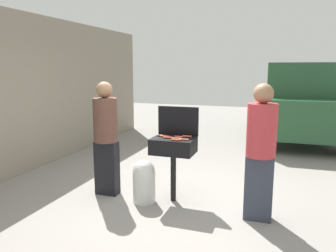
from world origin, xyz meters
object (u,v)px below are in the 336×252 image
at_px(person_right, 261,148).
at_px(person_left, 106,134).
at_px(hot_dog_2, 184,140).
at_px(hot_dog_5, 176,140).
at_px(hot_dog_1, 162,136).
at_px(hot_dog_4, 179,137).
at_px(parked_minivan, 301,101).
at_px(hot_dog_3, 187,136).
at_px(propane_tank, 144,180).
at_px(bbq_grill, 173,148).
at_px(hot_dog_7, 165,136).
at_px(hot_dog_0, 177,139).
at_px(hot_dog_6, 168,138).

bearing_deg(person_right, person_left, 1.63).
xyz_separation_m(hot_dog_2, hot_dog_5, (-0.10, -0.05, 0.00)).
xyz_separation_m(hot_dog_1, hot_dog_4, (0.26, -0.01, 0.00)).
distance_m(hot_dog_5, parked_minivan, 5.61).
xyz_separation_m(hot_dog_3, hot_dog_4, (-0.10, -0.07, 0.00)).
relative_size(propane_tank, parked_minivan, 0.14).
xyz_separation_m(bbq_grill, hot_dog_5, (0.08, -0.16, 0.16)).
distance_m(hot_dog_3, parked_minivan, 5.33).
height_order(hot_dog_7, propane_tank, hot_dog_7).
relative_size(hot_dog_5, person_right, 0.08).
bearing_deg(hot_dog_0, hot_dog_2, -17.39).
bearing_deg(propane_tank, hot_dog_3, 28.14).
relative_size(hot_dog_0, hot_dog_6, 1.00).
distance_m(person_right, parked_minivan, 5.41).
height_order(hot_dog_3, hot_dog_7, same).
bearing_deg(hot_dog_3, hot_dog_0, -117.63).
height_order(bbq_grill, hot_dog_7, hot_dog_7).
bearing_deg(bbq_grill, hot_dog_2, -30.42).
bearing_deg(hot_dog_3, hot_dog_1, -170.13).
xyz_separation_m(hot_dog_1, hot_dog_7, (0.06, -0.03, 0.00)).
height_order(hot_dog_1, hot_dog_5, same).
relative_size(hot_dog_0, hot_dog_7, 1.00).
xyz_separation_m(bbq_grill, hot_dog_4, (0.07, 0.04, 0.16)).
bearing_deg(person_left, hot_dog_1, -6.07).
relative_size(bbq_grill, hot_dog_5, 7.13).
bearing_deg(hot_dog_4, hot_dog_3, 35.04).
height_order(hot_dog_2, parked_minivan, parked_minivan).
bearing_deg(hot_dog_5, hot_dog_2, 25.65).
height_order(hot_dog_3, propane_tank, hot_dog_3).
bearing_deg(hot_dog_5, bbq_grill, 117.22).
bearing_deg(propane_tank, hot_dog_2, 7.41).
height_order(propane_tank, person_right, person_right).
xyz_separation_m(hot_dog_4, parked_minivan, (1.85, 5.11, 0.09)).
bearing_deg(hot_dog_3, person_left, -171.21).
relative_size(hot_dog_3, hot_dog_5, 1.00).
relative_size(hot_dog_1, hot_dog_5, 1.00).
bearing_deg(hot_dog_5, hot_dog_6, 144.20).
bearing_deg(hot_dog_7, hot_dog_0, -23.11).
distance_m(bbq_grill, hot_dog_3, 0.25).
bearing_deg(hot_dog_6, hot_dog_1, 142.33).
bearing_deg(hot_dog_4, hot_dog_5, -86.30).
height_order(hot_dog_2, person_left, person_left).
relative_size(bbq_grill, person_left, 0.54).
relative_size(hot_dog_0, hot_dog_5, 1.00).
xyz_separation_m(hot_dog_2, propane_tank, (-0.56, -0.07, -0.62)).
bearing_deg(hot_dog_6, person_left, -178.77).
distance_m(hot_dog_4, hot_dog_6, 0.16).
relative_size(person_left, parked_minivan, 0.38).
distance_m(hot_dog_4, person_right, 1.16).
distance_m(bbq_grill, hot_dog_0, 0.19).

